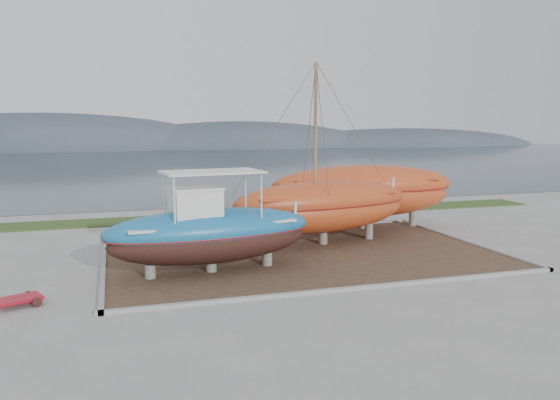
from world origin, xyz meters
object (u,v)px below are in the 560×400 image
object	(u,v)px
orange_sailboat	(324,155)
orange_bare_hull	(363,198)
red_trailer	(19,302)
blue_caique	(210,222)
white_dinghy	(172,243)

from	to	relation	value
orange_sailboat	orange_bare_hull	world-z (taller)	orange_sailboat
orange_bare_hull	red_trailer	bearing A→B (deg)	-147.94
blue_caique	orange_bare_hull	distance (m)	12.45
blue_caique	red_trailer	xyz separation A→B (m)	(-7.08, -2.28, -2.03)
orange_bare_hull	red_trailer	size ratio (longest dim) A/B	5.20
blue_caique	orange_sailboat	distance (m)	7.80
blue_caique	white_dinghy	distance (m)	3.88
orange_sailboat	red_trailer	xyz separation A→B (m)	(-13.55, -5.86, -4.51)
blue_caique	white_dinghy	world-z (taller)	blue_caique
red_trailer	blue_caique	bearing A→B (deg)	-5.41
blue_caique	orange_sailboat	world-z (taller)	orange_sailboat
blue_caique	orange_sailboat	size ratio (longest dim) A/B	0.88
orange_bare_hull	red_trailer	xyz separation A→B (m)	(-17.42, -9.20, -1.74)
white_dinghy	orange_bare_hull	distance (m)	12.23
white_dinghy	orange_sailboat	distance (m)	8.73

